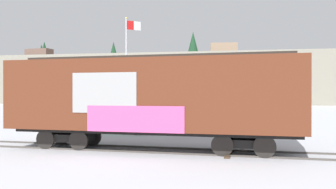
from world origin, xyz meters
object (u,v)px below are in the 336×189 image
object	(u,v)px
freight_car	(151,96)
parked_car_green	(121,119)
flagpole	(129,58)
parked_car_black	(202,121)

from	to	relation	value
freight_car	parked_car_green	distance (m)	7.88
freight_car	parked_car_green	bearing A→B (deg)	117.92
flagpole	freight_car	bearing A→B (deg)	-69.04
freight_car	parked_car_black	size ratio (longest dim) A/B	2.73
flagpole	parked_car_green	distance (m)	7.24
flagpole	parked_car_green	world-z (taller)	flagpole
parked_car_green	parked_car_black	xyz separation A→B (m)	(5.37, 0.10, -0.03)
flagpole	parked_car_black	size ratio (longest dim) A/B	1.81
freight_car	parked_car_black	bearing A→B (deg)	75.78
parked_car_green	flagpole	bearing A→B (deg)	101.33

